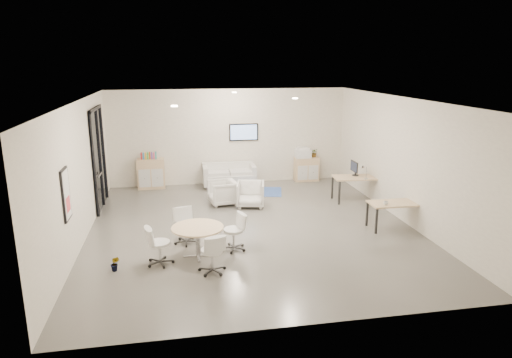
{
  "coord_description": "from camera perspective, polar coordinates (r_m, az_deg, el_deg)",
  "views": [
    {
      "loc": [
        -1.84,
        -10.71,
        4.09
      ],
      "look_at": [
        0.19,
        0.4,
        1.16
      ],
      "focal_mm": 32.0,
      "sensor_mm": 36.0,
      "label": 1
    }
  ],
  "objects": [
    {
      "name": "armchair_left",
      "position": [
        13.37,
        -4.19,
        -1.57
      ],
      "size": [
        0.8,
        0.85,
        0.78
      ],
      "primitive_type": "imported",
      "rotation": [
        0.0,
        0.0,
        -1.43
      ],
      "color": "silver",
      "rests_on": "room_shell"
    },
    {
      "name": "round_table",
      "position": [
        9.83,
        -7.31,
        -6.42
      ],
      "size": [
        1.11,
        1.11,
        0.68
      ],
      "color": "tan",
      "rests_on": "room_shell"
    },
    {
      "name": "wall_tv",
      "position": [
        15.53,
        -1.55,
        5.87
      ],
      "size": [
        0.98,
        0.06,
        0.58
      ],
      "color": "black",
      "rests_on": "room_shell"
    },
    {
      "name": "meeting_chairs",
      "position": [
        9.9,
        -7.28,
        -7.4
      ],
      "size": [
        2.32,
        2.32,
        0.82
      ],
      "color": "white",
      "rests_on": "room_shell"
    },
    {
      "name": "glass_door",
      "position": [
        13.63,
        -19.08,
        2.8
      ],
      "size": [
        0.09,
        1.9,
        2.85
      ],
      "color": "black",
      "rests_on": "room_shell"
    },
    {
      "name": "sideboard_left",
      "position": [
        15.4,
        -12.98,
        0.66
      ],
      "size": [
        0.88,
        0.45,
        0.99
      ],
      "color": "tan",
      "rests_on": "room_shell"
    },
    {
      "name": "plant_floor",
      "position": [
        9.73,
        -17.18,
        -10.55
      ],
      "size": [
        0.23,
        0.35,
        0.14
      ],
      "primitive_type": "imported",
      "rotation": [
        0.0,
        0.0,
        -0.19
      ],
      "color": "#3F7F3F",
      "rests_on": "room_shell"
    },
    {
      "name": "printer",
      "position": [
        15.91,
        5.88,
        3.29
      ],
      "size": [
        0.52,
        0.43,
        0.36
      ],
      "rotation": [
        0.0,
        0.0,
        -0.01
      ],
      "color": "white",
      "rests_on": "sideboard_right"
    },
    {
      "name": "plant_cabinet",
      "position": [
        16.03,
        7.3,
        3.16
      ],
      "size": [
        0.38,
        0.4,
        0.24
      ],
      "primitive_type": "imported",
      "rotation": [
        0.0,
        0.0,
        -0.42
      ],
      "color": "#3F7F3F",
      "rests_on": "sideboard_right"
    },
    {
      "name": "armchair_right",
      "position": [
        13.14,
        -0.68,
        -1.77
      ],
      "size": [
        0.9,
        0.86,
        0.79
      ],
      "primitive_type": "imported",
      "rotation": [
        0.0,
        0.0,
        -0.21
      ],
      "color": "silver",
      "rests_on": "room_shell"
    },
    {
      "name": "loveseat",
      "position": [
        15.33,
        -3.39,
        0.42
      ],
      "size": [
        1.76,
        0.9,
        0.65
      ],
      "rotation": [
        0.0,
        0.0,
        -0.01
      ],
      "color": "silver",
      "rests_on": "room_shell"
    },
    {
      "name": "books",
      "position": [
        15.28,
        -13.27,
        2.85
      ],
      "size": [
        0.5,
        0.14,
        0.22
      ],
      "color": "red",
      "rests_on": "sideboard_left"
    },
    {
      "name": "sideboard_right",
      "position": [
        16.07,
        6.32,
        1.24
      ],
      "size": [
        0.84,
        0.41,
        0.84
      ],
      "color": "tan",
      "rests_on": "room_shell"
    },
    {
      "name": "cup",
      "position": [
        11.58,
        15.93,
        -2.87
      ],
      "size": [
        0.14,
        0.13,
        0.12
      ],
      "primitive_type": "imported",
      "rotation": [
        0.0,
        0.0,
        -0.43
      ],
      "color": "white",
      "rests_on": "desk_front"
    },
    {
      "name": "ceiling_spots",
      "position": [
        11.69,
        -2.28,
        10.08
      ],
      "size": [
        3.14,
        4.14,
        0.03
      ],
      "color": "#FFEAC6",
      "rests_on": "room_shell"
    },
    {
      "name": "artwork",
      "position": [
        9.69,
        -22.66,
        -1.81
      ],
      "size": [
        0.05,
        0.54,
        1.04
      ],
      "color": "black",
      "rests_on": "room_shell"
    },
    {
      "name": "room_shell",
      "position": [
        11.15,
        -0.57,
        1.64
      ],
      "size": [
        9.6,
        10.6,
        4.8
      ],
      "color": "#595751",
      "rests_on": "ground"
    },
    {
      "name": "monitor",
      "position": [
        14.02,
        12.2,
        1.36
      ],
      "size": [
        0.2,
        0.5,
        0.44
      ],
      "color": "black",
      "rests_on": "desk_rear"
    },
    {
      "name": "desk_front",
      "position": [
        11.89,
        16.99,
        -3.15
      ],
      "size": [
        1.31,
        0.67,
        0.68
      ],
      "rotation": [
        0.0,
        0.0,
        -0.02
      ],
      "color": "tan",
      "rests_on": "room_shell"
    },
    {
      "name": "blue_rug",
      "position": [
        14.7,
        -0.07,
        -1.58
      ],
      "size": [
        1.88,
        1.46,
        0.01
      ],
      "primitive_type": "cube",
      "rotation": [
        0.0,
        0.0,
        -0.23
      ],
      "color": "#325399",
      "rests_on": "room_shell"
    },
    {
      "name": "desk_rear",
      "position": [
        13.98,
        12.52,
        -0.02
      ],
      "size": [
        1.46,
        0.82,
        0.73
      ],
      "rotation": [
        0.0,
        0.0,
        -0.09
      ],
      "color": "tan",
      "rests_on": "room_shell"
    }
  ]
}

